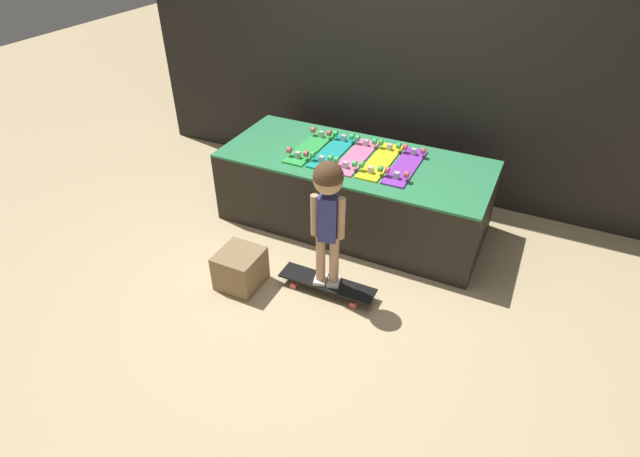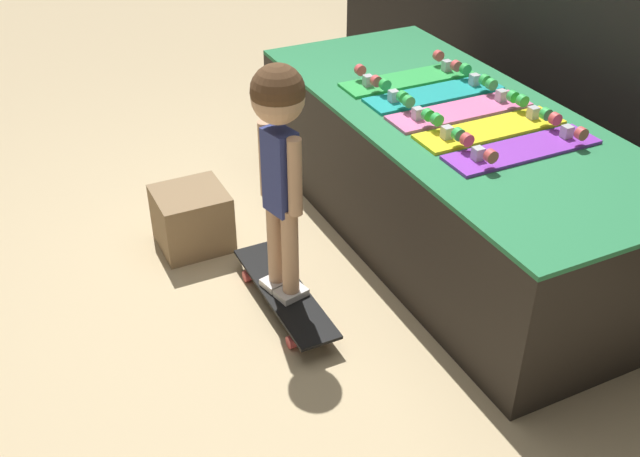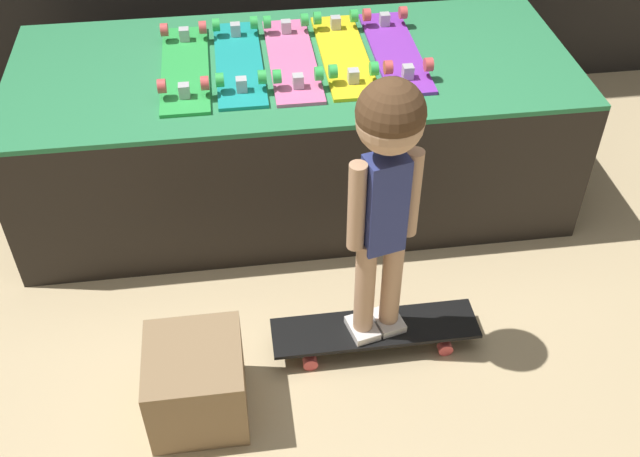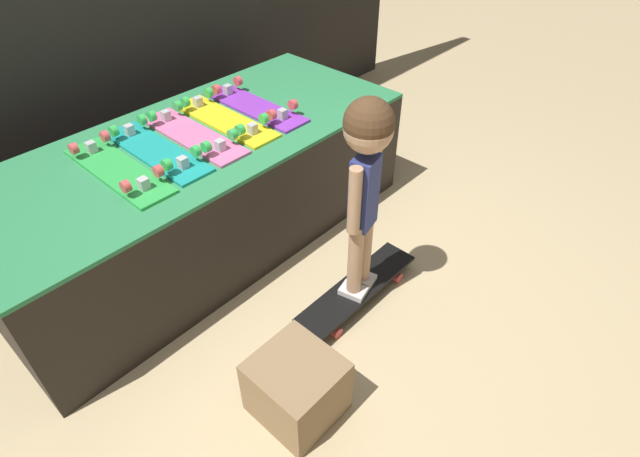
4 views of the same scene
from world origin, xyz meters
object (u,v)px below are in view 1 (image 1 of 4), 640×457
Objects in this scene: skateboard_green_on_rack at (310,146)px; skateboard_yellow_on_rack at (380,160)px; storage_box at (240,268)px; skateboard_teal_on_rack at (333,150)px; skateboard_purple_on_rack at (405,165)px; skateboard_pink_on_rack at (356,156)px; child at (328,203)px; skateboard_on_floor at (327,284)px.

skateboard_green_on_rack is 0.63m from skateboard_yellow_on_rack.
skateboard_green_on_rack reaches higher than storage_box.
skateboard_teal_on_rack and skateboard_purple_on_rack have the same top height.
skateboard_pink_on_rack is 0.21m from skateboard_yellow_on_rack.
child is at bearing -57.19° from skateboard_green_on_rack.
skateboard_yellow_on_rack is at bearing 60.42° from storage_box.
child is at bearing 180.00° from skateboard_on_floor.
child reaches higher than skateboard_on_floor.
skateboard_purple_on_rack is at bearing 0.75° from skateboard_teal_on_rack.
skateboard_yellow_on_rack is 1.42m from storage_box.
skateboard_yellow_on_rack is 1.00× the size of skateboard_purple_on_rack.
skateboard_pink_on_rack is at bearing -178.40° from skateboard_purple_on_rack.
skateboard_yellow_on_rack is 0.68× the size of child.
skateboard_teal_on_rack and skateboard_yellow_on_rack have the same top height.
skateboard_pink_on_rack is 0.42m from skateboard_purple_on_rack.
skateboard_green_on_rack is at bearing -175.76° from skateboard_teal_on_rack.
storage_box is at bearing -126.80° from skateboard_purple_on_rack.
skateboard_on_floor is (-0.24, -0.96, -0.58)m from skateboard_purple_on_rack.
skateboard_green_on_rack and skateboard_teal_on_rack have the same top height.
skateboard_green_on_rack is 1.12m from child.
skateboard_on_floor is 2.28× the size of storage_box.
skateboard_teal_on_rack is at bearing 4.24° from skateboard_green_on_rack.
skateboard_yellow_on_rack is (0.21, 0.01, 0.00)m from skateboard_pink_on_rack.
skateboard_on_floor is 0.74× the size of child.
skateboard_green_on_rack is 0.84m from skateboard_purple_on_rack.
skateboard_yellow_on_rack is 0.21m from skateboard_purple_on_rack.
skateboard_pink_on_rack is at bearing -0.94° from skateboard_teal_on_rack.
skateboard_pink_on_rack is at bearing 68.78° from storage_box.
skateboard_pink_on_rack and skateboard_yellow_on_rack have the same top height.
skateboard_pink_on_rack is at bearing -177.53° from skateboard_yellow_on_rack.
skateboard_green_on_rack is at bearing 88.80° from storage_box.
skateboard_purple_on_rack is 1.53m from storage_box.
skateboard_green_on_rack is 1.00× the size of skateboard_teal_on_rack.
child is at bearing -67.57° from skateboard_teal_on_rack.
storage_box reaches higher than skateboard_on_floor.
skateboard_green_on_rack and skateboard_yellow_on_rack have the same top height.
skateboard_yellow_on_rack reaches higher than storage_box.
skateboard_pink_on_rack is 0.92× the size of skateboard_on_floor.
storage_box is at bearing -101.52° from skateboard_teal_on_rack.
skateboard_purple_on_rack is at bearing 1.63° from skateboard_green_on_rack.
skateboard_purple_on_rack is 2.09× the size of storage_box.
child is 0.92m from storage_box.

